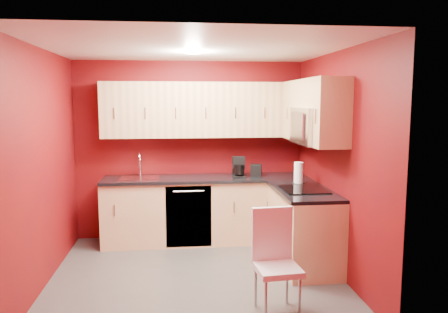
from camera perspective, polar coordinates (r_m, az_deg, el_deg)
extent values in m
plane|color=#44423F|center=(5.09, -3.67, -15.23)|extent=(3.20, 3.20, 0.00)
plane|color=white|center=(4.74, -3.93, 13.96)|extent=(3.20, 3.20, 0.00)
plane|color=#660B09|center=(6.24, -4.42, 0.85)|extent=(3.20, 0.00, 3.20)
plane|color=#660B09|center=(3.28, -2.60, -5.02)|extent=(3.20, 0.00, 3.20)
plane|color=#660B09|center=(4.95, -22.63, -1.39)|extent=(0.00, 3.00, 3.00)
plane|color=#660B09|center=(5.08, 14.53, -0.84)|extent=(0.00, 3.00, 3.00)
cube|color=#EFBD88|center=(6.10, -2.35, -7.07)|extent=(2.80, 0.60, 0.87)
cube|color=#EFBD88|center=(5.39, 10.28, -9.14)|extent=(0.60, 1.30, 0.87)
cube|color=black|center=(5.99, -2.37, -2.89)|extent=(2.80, 0.63, 0.04)
cube|color=black|center=(5.26, 10.28, -4.43)|extent=(0.63, 1.27, 0.04)
cube|color=tan|center=(6.04, -2.51, 6.11)|extent=(2.80, 0.35, 0.75)
cube|color=tan|center=(5.80, 10.04, 5.96)|extent=(0.35, 0.57, 0.75)
cube|color=tan|center=(4.70, 14.02, 5.57)|extent=(0.35, 0.22, 0.75)
cube|color=tan|center=(5.16, 12.19, 8.09)|extent=(0.35, 0.76, 0.33)
cube|color=silver|center=(5.16, 11.81, 3.93)|extent=(0.40, 0.76, 0.42)
cube|color=black|center=(5.11, 9.78, 3.95)|extent=(0.02, 0.62, 0.33)
cylinder|color=silver|center=(4.88, 10.30, 3.78)|extent=(0.02, 0.02, 0.29)
cube|color=black|center=(5.22, 10.34, -4.24)|extent=(0.50, 0.55, 0.01)
cube|color=silver|center=(5.99, -10.99, -2.87)|extent=(0.52, 0.42, 0.02)
cylinder|color=silver|center=(6.17, -10.88, -1.31)|extent=(0.02, 0.02, 0.26)
torus|color=silver|center=(6.08, -10.96, -0.20)|extent=(0.02, 0.16, 0.16)
cylinder|color=silver|center=(6.02, -10.99, -0.85)|extent=(0.02, 0.02, 0.12)
cube|color=black|center=(5.81, -4.63, -7.83)|extent=(0.60, 0.02, 0.82)
cylinder|color=white|center=(5.03, -4.08, 13.39)|extent=(0.20, 0.20, 0.01)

